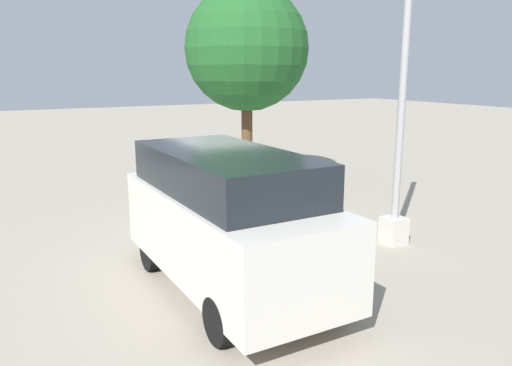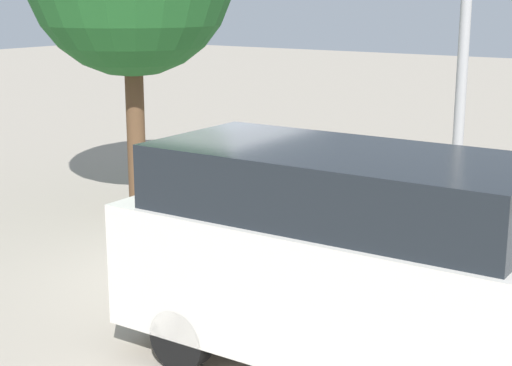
% 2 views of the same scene
% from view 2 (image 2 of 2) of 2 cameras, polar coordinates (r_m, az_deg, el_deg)
% --- Properties ---
extents(ground_plane, '(80.00, 80.00, 0.00)m').
position_cam_2_polar(ground_plane, '(10.71, -3.18, -6.72)').
color(ground_plane, gray).
extents(parking_meter_near, '(0.21, 0.12, 1.44)m').
position_cam_2_polar(parking_meter_near, '(10.54, -0.84, -0.97)').
color(parking_meter_near, '#4C4C4C').
rests_on(parking_meter_near, ground).
extents(lamp_post, '(0.44, 0.44, 5.86)m').
position_cam_2_polar(lamp_post, '(11.22, 14.50, 3.41)').
color(lamp_post, beige).
rests_on(lamp_post, ground).
extents(parked_van, '(4.64, 1.96, 2.27)m').
position_cam_2_polar(parked_van, '(7.71, 6.58, -5.39)').
color(parked_van, beige).
rests_on(parked_van, ground).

